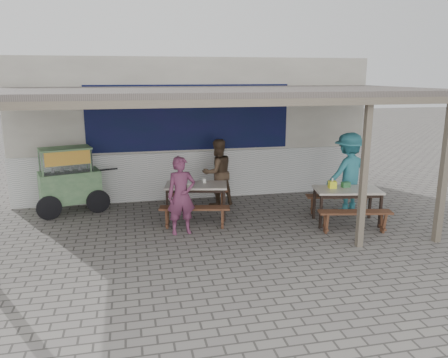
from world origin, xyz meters
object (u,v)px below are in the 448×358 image
Objects in this scene: patron_wall_side at (217,172)px; vendor_cart at (69,178)px; table_right at (347,193)px; table_left at (196,188)px; patron_street_side at (181,196)px; bench_right_street at (355,217)px; bench_left_wall at (198,194)px; patron_right_table at (348,172)px; condiment_bowl at (188,183)px; bench_right_wall at (339,200)px; bench_left_street at (195,212)px; tissue_box at (332,185)px; condiment_jar at (204,181)px; donation_box at (346,185)px.

vendor_cart is at bearing -19.70° from patron_wall_side.
patron_wall_side is (-2.39, 1.90, 0.13)m from table_right.
table_left is 0.94× the size of patron_street_side.
patron_street_side is at bearing 179.13° from bench_right_street.
vendor_cart is at bearing -173.88° from bench_left_wall.
bench_left_wall is 3.63m from bench_right_street.
patron_street_side is 2.06m from patron_wall_side.
patron_street_side reaches higher than table_left.
patron_street_side is 0.85× the size of patron_right_table.
patron_right_table is 3.65m from condiment_bowl.
vendor_cart is (-5.91, 1.47, 0.48)m from bench_right_wall.
bench_left_wall is at bearing -21.66° from vendor_cart.
bench_right_street is 1.00× the size of bench_right_wall.
bench_left_street is 0.80× the size of patron_right_table.
patron_wall_side is at bearing 140.35° from tissue_box.
bench_left_street is 3.68m from patron_right_table.
bench_left_wall is 0.70m from patron_wall_side.
table_left reaches higher than bench_right_wall.
patron_wall_side is 10.83× the size of tissue_box.
patron_wall_side is at bearing 44.22° from condiment_bowl.
vendor_cart is at bearing 134.70° from patron_street_side.
patron_street_side is at bearing -171.16° from table_right.
table_left is at bearing 34.99° from patron_wall_side.
vendor_cart reaches higher than bench_left_wall.
condiment_bowl reaches higher than bench_left_street.
table_right is at bearing -19.60° from bench_left_wall.
vendor_cart is at bearing 160.04° from condiment_bowl.
patron_wall_side is 0.88× the size of patron_right_table.
table_right is at bearing 47.05° from patron_right_table.
bench_right_street and bench_right_wall have the same top height.
tissue_box is at bearing -20.00° from bench_left_wall.
patron_right_table is 12.26× the size of tissue_box.
condiment_bowl is at bearing -169.29° from condiment_jar.
patron_wall_side is at bearing 152.73° from table_right.
table_left is at bearing -35.57° from vendor_cart.
patron_wall_side is 2.75m from tissue_box.
bench_left_street is at bearing -90.00° from bench_left_wall.
patron_right_table reaches higher than bench_right_wall.
vendor_cart reaches higher than table_right.
bench_left_street is 3.25m from donation_box.
tissue_box reaches higher than bench_right_wall.
table_right is 3.07m from condiment_jar.
donation_box reaches higher than condiment_jar.
tissue_box reaches higher than condiment_bowl.
patron_right_table reaches higher than tissue_box.
bench_right_street is 1.58m from patron_right_table.
donation_box is (5.82, -1.90, -0.01)m from vendor_cart.
donation_box reaches higher than condiment_bowl.
patron_right_table is at bearing 46.28° from bench_right_wall.
bench_right_street is at bearing -40.82° from vendor_cart.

